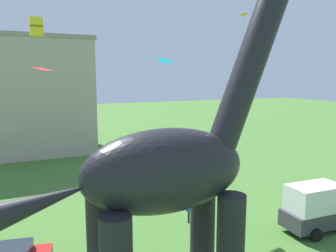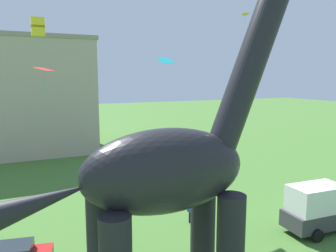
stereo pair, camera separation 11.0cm
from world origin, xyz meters
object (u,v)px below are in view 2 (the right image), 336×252
(kite_near_high, at_px, (245,14))
(kite_high_right, at_px, (166,61))
(parked_box_truck, at_px, (323,207))
(person_strolling_adult, at_px, (197,199))
(dinosaur_sculpture, at_px, (164,171))
(person_photographer, at_px, (191,209))
(kite_far_right, at_px, (38,27))
(kite_mid_right, at_px, (44,69))

(kite_near_high, bearing_deg, kite_high_right, -163.75)
(parked_box_truck, height_order, person_strolling_adult, parked_box_truck)
(dinosaur_sculpture, height_order, person_photographer, dinosaur_sculpture)
(dinosaur_sculpture, distance_m, kite_far_right, 17.78)
(dinosaur_sculpture, relative_size, kite_far_right, 12.98)
(person_strolling_adult, xyz_separation_m, kite_high_right, (-1.45, 2.57, 10.38))
(person_strolling_adult, bearing_deg, dinosaur_sculpture, -115.42)
(parked_box_truck, distance_m, person_photographer, 8.81)
(dinosaur_sculpture, relative_size, person_photographer, 10.53)
(person_strolling_adult, bearing_deg, parked_box_truck, -32.56)
(parked_box_truck, relative_size, person_photographer, 3.43)
(dinosaur_sculpture, bearing_deg, kite_high_right, 36.67)
(person_strolling_adult, distance_m, kite_far_right, 17.86)
(person_photographer, bearing_deg, kite_far_right, 144.18)
(parked_box_truck, height_order, kite_high_right, kite_high_right)
(kite_near_high, bearing_deg, parked_box_truck, -98.99)
(dinosaur_sculpture, bearing_deg, person_photographer, 25.28)
(person_strolling_adult, bearing_deg, kite_far_right, 157.40)
(kite_high_right, bearing_deg, person_strolling_adult, -60.60)
(person_photographer, distance_m, kite_high_right, 11.15)
(person_strolling_adult, xyz_separation_m, kite_mid_right, (-10.43, -0.10, 9.56))
(kite_high_right, bearing_deg, kite_far_right, 153.22)
(parked_box_truck, xyz_separation_m, kite_mid_right, (-16.59, 5.93, 8.99))
(kite_mid_right, bearing_deg, kite_high_right, 16.57)
(parked_box_truck, xyz_separation_m, kite_high_right, (-7.61, 8.60, 9.80))
(kite_mid_right, bearing_deg, parked_box_truck, -19.67)
(kite_mid_right, distance_m, kite_near_high, 19.91)
(person_strolling_adult, relative_size, kite_high_right, 1.35)
(dinosaur_sculpture, distance_m, kite_high_right, 13.38)
(kite_mid_right, bearing_deg, kite_far_right, 87.92)
(person_strolling_adult, bearing_deg, person_photographer, -121.60)
(dinosaur_sculpture, bearing_deg, kite_mid_right, 85.33)
(person_photographer, height_order, kite_mid_right, kite_mid_right)
(kite_far_right, bearing_deg, kite_near_high, -5.23)
(dinosaur_sculpture, relative_size, kite_near_high, 18.79)
(kite_high_right, bearing_deg, person_photographer, -87.33)
(kite_mid_right, relative_size, kite_high_right, 1.13)
(kite_mid_right, xyz_separation_m, kite_far_right, (0.26, 7.07, 3.36))
(parked_box_truck, bearing_deg, kite_near_high, 84.20)
(kite_far_right, height_order, kite_near_high, kite_near_high)
(kite_near_high, bearing_deg, kite_far_right, 174.77)
(person_photographer, bearing_deg, parked_box_truck, -25.11)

